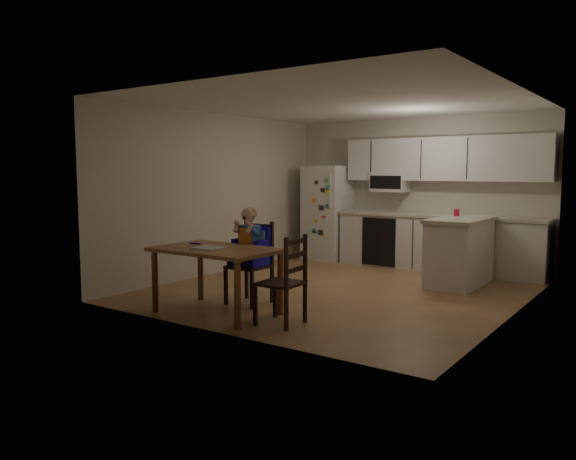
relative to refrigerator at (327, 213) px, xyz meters
The scene contains 10 objects.
room 2.31m from the refrigerator, 47.16° to the right, with size 4.52×5.01×2.51m.
refrigerator is the anchor object (origin of this frame).
kitchen_run 2.05m from the refrigerator, ahead, with size 3.37×0.62×2.15m.
kitchen_island 2.91m from the refrigerator, 18.45° to the right, with size 0.67×1.29×0.95m.
red_cup 2.63m from the refrigerator, 12.54° to the right, with size 0.08×0.08×0.10m, color red.
dining_table 4.21m from the refrigerator, 75.85° to the right, with size 1.40×0.90×0.75m.
napkin 4.26m from the refrigerator, 76.74° to the right, with size 0.33×0.29×0.01m, color #ABACB0.
toddler_spoon 4.02m from the refrigerator, 81.72° to the right, with size 0.02×0.02×0.12m, color #130CBF.
chair_booster 3.61m from the refrigerator, 73.46° to the right, with size 0.45×0.45×1.18m.
chair_side 4.49m from the refrigerator, 63.87° to the right, with size 0.45×0.45×0.95m.
Camera 1 is at (3.75, -6.56, 1.61)m, focal length 35.00 mm.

